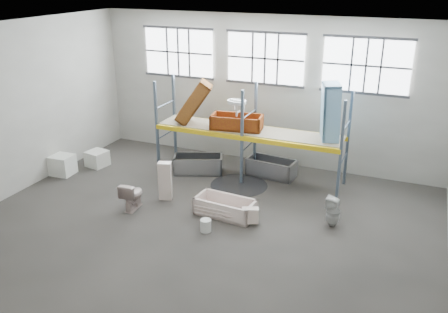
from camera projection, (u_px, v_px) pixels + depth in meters
The scene contains 33 objects.
floor at pixel (202, 226), 12.65m from camera, with size 12.00×10.00×0.10m, color #4E4843.
ceiling at pixel (198, 29), 10.79m from camera, with size 12.00×10.00×0.10m, color silver.
wall_back at pixel (265, 91), 16.05m from camera, with size 12.00×0.10×5.00m, color #9E9B91.
wall_front at pixel (59, 232), 7.40m from camera, with size 12.00×0.10×5.00m, color #B1AEA4.
wall_left at pixel (14, 109), 13.93m from camera, with size 0.10×10.00×5.00m, color #ABA89E.
window_left at pixel (179, 52), 16.72m from camera, with size 2.60×0.04×1.60m, color white.
window_mid at pixel (265, 58), 15.55m from camera, with size 2.60×0.04×1.60m, color white.
window_right at pixel (366, 66), 14.38m from camera, with size 2.60×0.04×1.60m, color white.
rack_upright_la at pixel (157, 126), 15.67m from camera, with size 0.08×0.08×3.00m, color slate.
rack_upright_lb at pixel (174, 117), 16.69m from camera, with size 0.08×0.08×3.00m, color slate.
rack_upright_ma at pixel (242, 138), 14.57m from camera, with size 0.08×0.08×3.00m, color slate.
rack_upright_mb at pixel (255, 127), 15.60m from camera, with size 0.08×0.08×3.00m, color slate.
rack_upright_ra at pixel (341, 152), 13.48m from camera, with size 0.08×0.08×3.00m, color slate.
rack_upright_rb at pixel (348, 139), 14.50m from camera, with size 0.08×0.08×3.00m, color slate.
rack_beam_front at pixel (242, 138), 14.57m from camera, with size 6.00×0.10×0.14m, color yellow.
rack_beam_back at pixel (255, 127), 15.60m from camera, with size 6.00×0.10×0.14m, color yellow.
shelf_deck at pixel (249, 130), 15.06m from camera, with size 5.90×1.10×0.03m, color gray.
wet_patch at pixel (239, 185), 14.95m from camera, with size 1.80×1.80×0.00m, color black.
bathtub_beige at pixel (225, 207), 13.06m from camera, with size 1.64×0.77×0.48m, color beige, non-canonical shape.
cistern_spare at pixel (250, 215), 12.53m from camera, with size 0.44×0.21×0.42m, color beige.
sink_in_tub at pixel (229, 215), 12.79m from camera, with size 0.48×0.48×0.16m, color beige.
toilet_beige at pixel (132, 195), 13.35m from camera, with size 0.46×0.81×0.83m, color #C2ABA3.
cistern_tall at pixel (165, 181), 13.86m from camera, with size 0.37×0.24×1.15m, color beige.
toilet_white at pixel (333, 212), 12.44m from camera, with size 0.37×0.38×0.82m, color silver.
steel_tub_left at pixel (198, 164), 15.80m from camera, with size 1.59×0.74×0.58m, color #989A9E, non-canonical shape.
steel_tub_right at pixel (271, 167), 15.55m from camera, with size 1.56×0.73×0.57m, color #B3B4BB, non-canonical shape.
rust_tub_flat at pixel (237, 122), 15.04m from camera, with size 1.60×0.75×0.45m, color #7D4309, non-canonical shape.
rust_tub_tilted at pixel (194, 102), 15.44m from camera, with size 1.52×0.71×0.43m, color #8F5916, non-canonical shape.
sink_on_shelf at pixel (237, 115), 14.75m from camera, with size 0.60×0.46×0.53m, color silver.
blue_tub_upright at pixel (330, 113), 13.94m from camera, with size 1.74×0.81×0.49m, color #74A7CC, non-canonical shape.
bucket at pixel (206, 225), 12.26m from camera, with size 0.28×0.28×0.33m, color silver.
carton_near at pixel (62, 165), 15.67m from camera, with size 0.75×0.65×0.65m, color white.
carton_far at pixel (97, 158), 16.35m from camera, with size 0.63×0.63×0.53m, color silver.
Camera 1 is at (4.90, -9.98, 6.29)m, focal length 38.25 mm.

